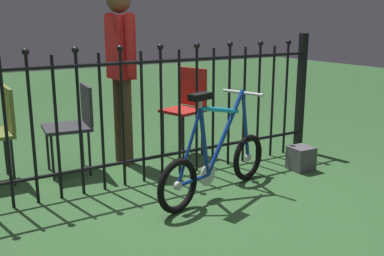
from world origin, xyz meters
name	(u,v)px	position (x,y,z in m)	size (l,w,h in m)	color
ground_plane	(190,202)	(0.00, 0.00, 0.00)	(20.00, 20.00, 0.00)	#2E562C
iron_fence	(148,111)	(-0.05, 0.61, 0.64)	(3.61, 0.07, 1.27)	black
bicycle	(216,161)	(0.26, 0.02, 0.29)	(1.30, 0.53, 0.87)	black
chair_charcoal	(75,120)	(-0.53, 1.19, 0.50)	(0.46, 0.46, 0.82)	black
chair_red	(188,103)	(0.66, 1.13, 0.56)	(0.46, 0.45, 0.92)	black
person_visitor	(121,61)	(-0.04, 1.21, 1.02)	(0.23, 0.48, 1.70)	#4C3823
display_crate	(301,158)	(1.32, 0.11, 0.11)	(0.21, 0.21, 0.23)	#4C4C51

